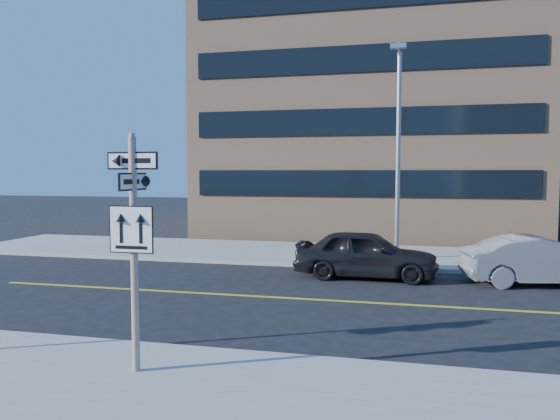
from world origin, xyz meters
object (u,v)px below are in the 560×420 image
(streetlight_a, at_px, (398,141))
(parked_car_b, at_px, (541,261))
(sign_pole, at_px, (134,239))
(parked_car_a, at_px, (366,254))

(streetlight_a, bearing_deg, parked_car_b, -34.68)
(parked_car_b, bearing_deg, streetlight_a, 44.84)
(sign_pole, height_order, streetlight_a, streetlight_a)
(streetlight_a, bearing_deg, sign_pole, -106.77)
(sign_pole, xyz_separation_m, streetlight_a, (4.00, 13.27, 2.32))
(parked_car_a, xyz_separation_m, streetlight_a, (0.93, 3.22, 3.95))
(parked_car_a, distance_m, streetlight_a, 5.18)
(sign_pole, distance_m, streetlight_a, 14.05)
(sign_pole, bearing_deg, parked_car_a, 73.01)
(parked_car_a, bearing_deg, parked_car_b, -88.55)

